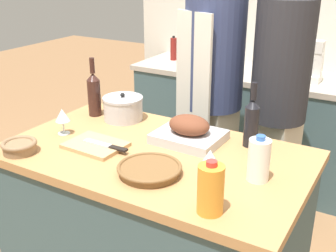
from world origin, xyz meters
TOP-DOWN VIEW (x-y plane):
  - kitchen_island at (0.00, 0.00)m, footprint 1.35×0.80m
  - back_counter at (0.00, 1.65)m, footprint 2.17×0.60m
  - back_wall at (0.00, 2.00)m, footprint 2.67×0.10m
  - roasting_pan at (0.08, 0.18)m, footprint 0.31×0.26m
  - wicker_basket at (0.09, -0.19)m, footprint 0.26×0.26m
  - cutting_board at (-0.26, -0.09)m, footprint 0.27×0.21m
  - stock_pot at (-0.35, 0.26)m, footprint 0.21×0.21m
  - mixing_bowl at (-0.51, -0.31)m, footprint 0.15×0.15m
  - juice_jug at (0.41, -0.31)m, footprint 0.09×0.09m
  - milk_jug at (0.48, -0.01)m, footprint 0.09×0.09m
  - wine_bottle_green at (-0.52, 0.23)m, footprint 0.07×0.07m
  - wine_bottle_dark at (0.34, 0.27)m, footprint 0.07×0.07m
  - wine_glass_left at (0.32, -0.12)m, footprint 0.07×0.07m
  - wine_glass_right at (-0.49, -0.05)m, footprint 0.07×0.07m
  - knife_chef at (-0.19, -0.09)m, footprint 0.23×0.03m
  - stand_mixer at (0.29, 1.59)m, footprint 0.18×0.14m
  - condiment_bottle_tall at (-0.87, 1.69)m, footprint 0.06×0.06m
  - condiment_bottle_short at (-0.43, 1.64)m, footprint 0.06×0.06m
  - person_cook_aproned at (-0.12, 0.88)m, footprint 0.38×0.40m
  - person_cook_guest at (0.28, 0.90)m, footprint 0.33×0.33m

SIDE VIEW (x-z plane):
  - back_counter at x=0.00m, z-range 0.00..0.88m
  - kitchen_island at x=0.00m, z-range 0.00..0.91m
  - cutting_board at x=-0.26m, z-range 0.91..0.93m
  - wicker_basket at x=0.09m, z-range 0.91..0.95m
  - knife_chef at x=-0.19m, z-range 0.93..0.94m
  - mixing_bowl at x=-0.51m, z-range 0.91..0.97m
  - person_cook_guest at x=0.28m, z-range 0.10..1.80m
  - roasting_pan at x=0.08m, z-range 0.89..1.02m
  - person_cook_aproned at x=-0.12m, z-range 0.09..1.83m
  - stock_pot at x=-0.35m, z-range 0.90..1.04m
  - condiment_bottle_short at x=-0.43m, z-range 0.87..1.07m
  - condiment_bottle_tall at x=-0.87m, z-range 0.87..1.08m
  - milk_jug at x=0.48m, z-range 0.90..1.09m
  - juice_jug at x=0.41m, z-range 0.90..1.09m
  - wine_glass_right at x=-0.49m, z-range 0.94..1.07m
  - stand_mixer at x=0.29m, z-range 0.86..1.15m
  - wine_glass_left at x=0.32m, z-range 0.94..1.07m
  - wine_bottle_dark at x=0.34m, z-range 0.88..1.18m
  - wine_bottle_green at x=-0.52m, z-range 0.88..1.19m
  - back_wall at x=0.00m, z-range 0.00..2.55m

